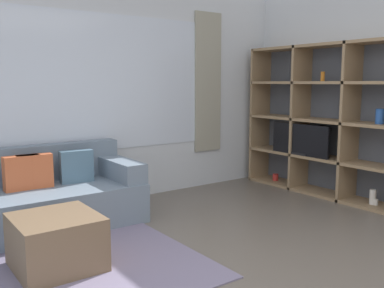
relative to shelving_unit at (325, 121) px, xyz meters
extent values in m
cube|color=silver|center=(-2.66, 1.32, 0.40)|extent=(6.86, 0.07, 2.70)
cube|color=silver|center=(-2.66, 1.28, 0.50)|extent=(3.11, 0.01, 1.60)
cube|color=#9E9984|center=(-0.94, 1.27, 0.50)|extent=(0.44, 0.03, 1.90)
cube|color=silver|center=(0.20, -0.21, 0.40)|extent=(0.07, 4.20, 2.70)
cube|color=slate|center=(-4.02, -0.20, -0.95)|extent=(2.96, 2.05, 0.01)
cube|color=#515660|center=(0.16, -0.01, 0.01)|extent=(0.02, 2.29, 1.93)
cube|color=#997A56|center=(-0.03, -0.39, 0.01)|extent=(0.41, 0.04, 1.93)
cube|color=#997A56|center=(-0.03, 0.37, 0.01)|extent=(0.41, 0.04, 1.93)
cube|color=#997A56|center=(-0.03, 1.14, 0.01)|extent=(0.41, 0.04, 1.93)
cube|color=#997A56|center=(-0.03, -0.01, -0.94)|extent=(0.41, 2.29, 0.04)
cube|color=#997A56|center=(-0.03, -0.01, -0.47)|extent=(0.41, 2.29, 0.04)
cube|color=#997A56|center=(-0.03, -0.01, 0.01)|extent=(0.41, 2.29, 0.04)
cube|color=#997A56|center=(-0.03, -0.01, 0.50)|extent=(0.41, 2.29, 0.04)
cube|color=#997A56|center=(-0.03, -0.01, 0.96)|extent=(0.41, 2.29, 0.04)
cube|color=black|center=(-0.20, 0.24, -0.25)|extent=(0.04, 0.91, 0.41)
cube|color=black|center=(-0.18, 0.24, -0.44)|extent=(0.10, 0.24, 0.03)
cylinder|color=white|center=(-0.05, -0.75, -0.83)|extent=(0.08, 0.08, 0.18)
cylinder|color=orange|center=(-0.05, 0.03, 0.58)|extent=(0.05, 0.05, 0.12)
cylinder|color=#2856A8|center=(-0.05, -0.78, 0.12)|extent=(0.09, 0.09, 0.17)
cylinder|color=red|center=(-0.05, 0.78, -0.87)|extent=(0.08, 0.08, 0.09)
cylinder|color=white|center=(-0.05, -0.79, -0.88)|extent=(0.06, 0.06, 0.07)
cylinder|color=white|center=(-0.05, 0.76, -0.40)|extent=(0.07, 0.07, 0.11)
cube|color=slate|center=(-3.46, 0.77, -0.75)|extent=(2.03, 0.92, 0.41)
cube|color=slate|center=(-3.46, 1.14, -0.35)|extent=(2.03, 0.18, 0.39)
cube|color=slate|center=(-2.57, 0.77, -0.44)|extent=(0.24, 0.86, 0.21)
cube|color=slate|center=(-3.02, 0.86, -0.38)|extent=(0.35, 0.16, 0.34)
cube|color=#C65B33|center=(-3.57, 0.86, -0.38)|extent=(0.34, 0.13, 0.34)
cube|color=#C65B33|center=(-3.45, 0.86, -0.38)|extent=(0.35, 0.15, 0.34)
cube|color=brown|center=(-3.61, -0.23, -0.74)|extent=(0.62, 0.65, 0.43)
camera|label=1|loc=(-4.63, -3.44, 0.50)|focal=40.00mm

